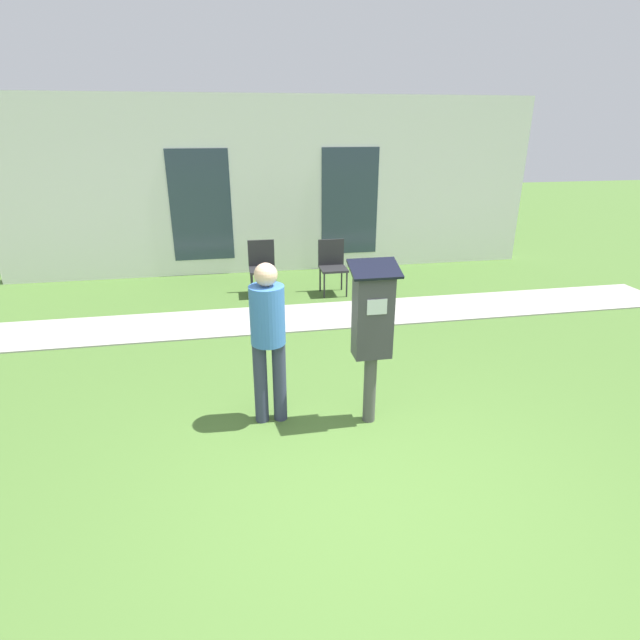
{
  "coord_description": "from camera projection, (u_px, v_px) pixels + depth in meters",
  "views": [
    {
      "loc": [
        -0.94,
        -3.02,
        2.71
      ],
      "look_at": [
        -0.17,
        1.11,
        1.05
      ],
      "focal_mm": 28.0,
      "sensor_mm": 36.0,
      "label": 1
    }
  ],
  "objects": [
    {
      "name": "ground_plane",
      "position": [
        367.0,
        493.0,
        3.92
      ],
      "size": [
        40.0,
        40.0,
        0.0
      ],
      "primitive_type": "plane",
      "color": "#476B2D"
    },
    {
      "name": "sidewalk",
      "position": [
        298.0,
        317.0,
        7.44
      ],
      "size": [
        12.0,
        1.1,
        0.02
      ],
      "color": "#A3A099",
      "rests_on": "ground"
    },
    {
      "name": "building_facade",
      "position": [
        276.0,
        187.0,
        9.36
      ],
      "size": [
        10.0,
        0.26,
        3.2
      ],
      "color": "white",
      "rests_on": "ground"
    },
    {
      "name": "parking_meter",
      "position": [
        372.0,
        324.0,
        4.52
      ],
      "size": [
        0.44,
        0.31,
        1.59
      ],
      "color": "#4C4C4C",
      "rests_on": "ground"
    },
    {
      "name": "person_standing",
      "position": [
        268.0,
        332.0,
        4.56
      ],
      "size": [
        0.32,
        0.32,
        1.58
      ],
      "rotation": [
        0.0,
        0.0,
        -0.28
      ],
      "color": "#333851",
      "rests_on": "ground"
    },
    {
      "name": "outdoor_chair_left",
      "position": [
        262.0,
        263.0,
        8.34
      ],
      "size": [
        0.44,
        0.44,
        0.9
      ],
      "rotation": [
        0.0,
        0.0,
        0.23
      ],
      "color": "#262628",
      "rests_on": "ground"
    },
    {
      "name": "outdoor_chair_middle",
      "position": [
        332.0,
        262.0,
        8.39
      ],
      "size": [
        0.44,
        0.44,
        0.9
      ],
      "rotation": [
        0.0,
        0.0,
        0.13
      ],
      "color": "#262628",
      "rests_on": "ground"
    }
  ]
}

